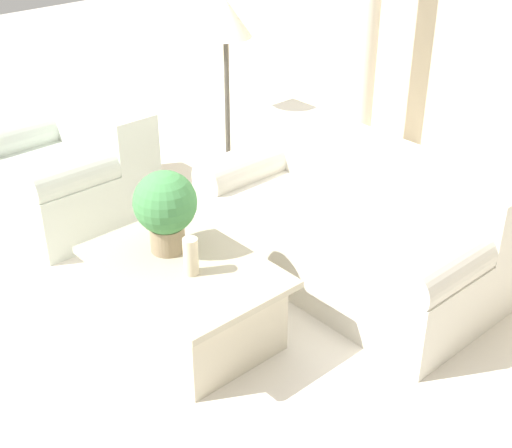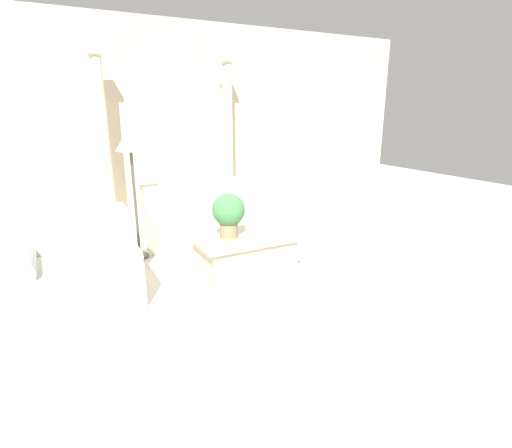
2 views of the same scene
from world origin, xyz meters
TOP-DOWN VIEW (x-y plane):
  - ground_plane at (0.00, 0.00)m, footprint 16.00×16.00m
  - sofa_long at (0.16, 0.78)m, footprint 1.93×0.93m
  - loveseat at (-1.77, -0.14)m, footprint 1.14×0.93m
  - coffee_table at (-0.04, -0.39)m, footprint 1.12×0.74m
  - potted_plant at (-0.21, -0.37)m, footprint 0.35×0.35m
  - pillar_candle at (0.07, -0.42)m, footprint 0.08×0.08m
  - floor_lamp at (-0.97, 0.71)m, footprint 0.35×0.35m
  - column_left at (-1.05, 2.28)m, footprint 0.24×0.24m

SIDE VIEW (x-z plane):
  - ground_plane at x=0.00m, z-range 0.00..0.00m
  - coffee_table at x=-0.04m, z-range 0.01..0.47m
  - sofa_long at x=0.16m, z-range -0.07..0.76m
  - loveseat at x=-1.77m, z-range -0.06..0.77m
  - pillar_candle at x=0.07m, z-range 0.47..0.68m
  - potted_plant at x=-0.21m, z-range 0.50..0.98m
  - column_left at x=-1.05m, z-range 0.03..2.62m
  - floor_lamp at x=-0.97m, z-range 0.56..2.14m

